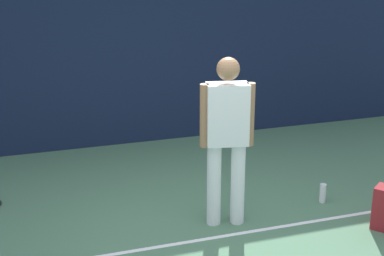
{
  "coord_description": "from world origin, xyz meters",
  "views": [
    {
      "loc": [
        -1.61,
        -4.48,
        2.66
      ],
      "look_at": [
        0.0,
        0.4,
        1.0
      ],
      "focal_mm": 52.24,
      "sensor_mm": 36.0,
      "label": 1
    }
  ],
  "objects": [
    {
      "name": "court_line",
      "position": [
        0.0,
        0.0,
        0.0
      ],
      "size": [
        9.0,
        0.05,
        0.0
      ],
      "primitive_type": "cube",
      "color": "white",
      "rests_on": "ground"
    },
    {
      "name": "back_fence",
      "position": [
        0.0,
        3.0,
        1.48
      ],
      "size": [
        10.0,
        0.1,
        2.95
      ],
      "primitive_type": "cube",
      "color": "#141E38",
      "rests_on": "ground"
    },
    {
      "name": "tennis_ball_mid_court",
      "position": [
        0.8,
        1.24,
        0.03
      ],
      "size": [
        0.07,
        0.07,
        0.07
      ],
      "primitive_type": "sphere",
      "color": "#CCE033",
      "rests_on": "ground"
    },
    {
      "name": "tennis_player",
      "position": [
        0.31,
        0.26,
        0.97
      ],
      "size": [
        0.52,
        0.3,
        1.7
      ],
      "rotation": [
        0.0,
        0.0,
        -0.21
      ],
      "color": "white",
      "rests_on": "ground"
    },
    {
      "name": "water_bottle",
      "position": [
        1.5,
        0.38,
        0.11
      ],
      "size": [
        0.07,
        0.07,
        0.21
      ],
      "primitive_type": "cylinder",
      "color": "white",
      "rests_on": "ground"
    },
    {
      "name": "ground_plane",
      "position": [
        0.0,
        0.0,
        0.0
      ],
      "size": [
        12.0,
        12.0,
        0.0
      ],
      "primitive_type": "plane",
      "color": "#4C7556"
    }
  ]
}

